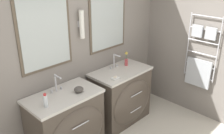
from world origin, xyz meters
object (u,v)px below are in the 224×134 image
at_px(toiletry_bottle, 45,101).
at_px(flower_vase, 126,60).
at_px(vanity_right, 122,96).
at_px(amenity_bowl, 79,89).
at_px(vanity_left, 67,125).

xyz_separation_m(toiletry_bottle, flower_vase, (1.54, 0.16, 0.02)).
bearing_deg(toiletry_bottle, vanity_right, 2.30).
bearing_deg(amenity_bowl, vanity_right, 3.28).
xyz_separation_m(vanity_left, flower_vase, (1.25, 0.10, 0.52)).
height_order(vanity_left, toiletry_bottle, toiletry_bottle).
relative_size(vanity_left, toiletry_bottle, 5.62).
distance_m(vanity_right, toiletry_bottle, 1.43).
bearing_deg(vanity_right, amenity_bowl, -176.72).
distance_m(vanity_left, flower_vase, 1.36).
bearing_deg(flower_vase, toiletry_bottle, -174.15).
xyz_separation_m(vanity_left, amenity_bowl, (0.18, -0.05, 0.46)).
height_order(vanity_left, amenity_bowl, amenity_bowl).
xyz_separation_m(vanity_left, vanity_right, (1.05, 0.00, 0.00)).
bearing_deg(vanity_left, amenity_bowl, -15.45).
relative_size(toiletry_bottle, flower_vase, 0.73).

